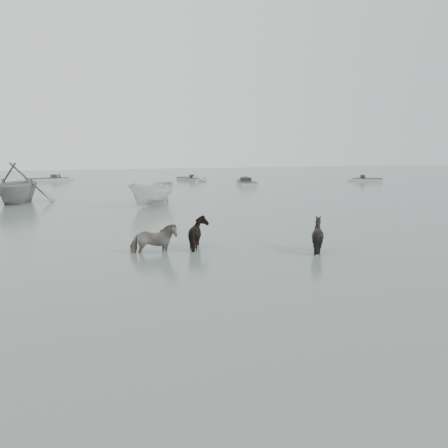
% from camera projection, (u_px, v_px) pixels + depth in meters
% --- Properties ---
extents(ground, '(140.00, 140.00, 0.00)m').
position_uv_depth(ground, '(244.00, 255.00, 15.55)').
color(ground, '#505F57').
rests_on(ground, ground).
extents(pony_pinto, '(1.81, 1.03, 1.45)m').
position_uv_depth(pony_pinto, '(153.00, 233.00, 15.78)').
color(pony_pinto, black).
rests_on(pony_pinto, ground).
extents(pony_dark, '(1.34, 1.51, 1.40)m').
position_uv_depth(pony_dark, '(200.00, 230.00, 16.68)').
color(pony_dark, black).
rests_on(pony_dark, ground).
extents(pony_black, '(1.62, 1.53, 1.45)m').
position_uv_depth(pony_black, '(318.00, 231.00, 16.15)').
color(pony_black, black).
rests_on(pony_black, ground).
extents(rowboat_trail, '(6.06, 6.63, 2.97)m').
position_uv_depth(rowboat_trail, '(17.00, 182.00, 30.54)').
color(rowboat_trail, gray).
rests_on(rowboat_trail, ground).
extents(boat_small, '(4.31, 4.46, 1.74)m').
position_uv_depth(boat_small, '(153.00, 192.00, 29.32)').
color(boat_small, silver).
rests_on(boat_small, ground).
extents(skiff_port, '(2.64, 5.75, 0.75)m').
position_uv_depth(skiff_port, '(247.00, 181.00, 45.69)').
color(skiff_port, '#A9ACAA').
rests_on(skiff_port, ground).
extents(skiff_mid, '(3.63, 5.52, 0.75)m').
position_uv_depth(skiff_mid, '(191.00, 177.00, 52.14)').
color(skiff_mid, '#989A97').
rests_on(skiff_mid, ground).
extents(skiff_star, '(4.59, 4.01, 0.75)m').
position_uv_depth(skiff_star, '(368.00, 178.00, 50.86)').
color(skiff_star, beige).
rests_on(skiff_star, ground).
extents(skiff_far, '(6.58, 3.60, 0.75)m').
position_uv_depth(skiff_far, '(47.00, 178.00, 51.29)').
color(skiff_far, '#A0A2A0').
rests_on(skiff_far, ground).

